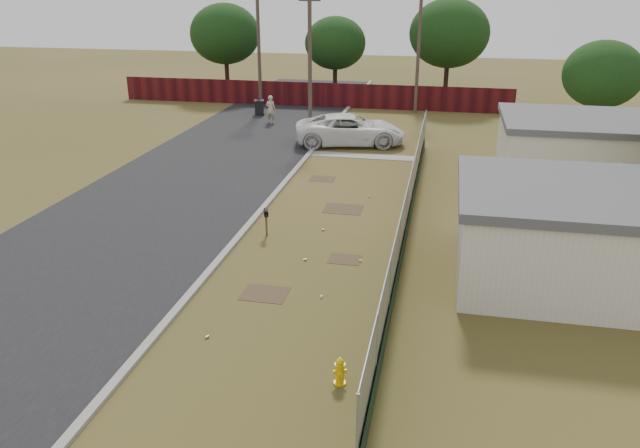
% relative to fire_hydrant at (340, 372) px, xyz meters
% --- Properties ---
extents(ground, '(120.00, 120.00, 0.00)m').
position_rel_fire_hydrant_xyz_m(ground, '(-2.26, 9.06, -0.35)').
color(ground, brown).
rests_on(ground, ground).
extents(street, '(15.10, 60.00, 0.12)m').
position_rel_fire_hydrant_xyz_m(street, '(-9.02, 17.11, -0.33)').
color(street, black).
rests_on(street, ground).
extents(chainlink_fence, '(0.10, 27.06, 2.02)m').
position_rel_fire_hydrant_xyz_m(chainlink_fence, '(0.86, 10.09, 0.45)').
color(chainlink_fence, gray).
rests_on(chainlink_fence, ground).
extents(privacy_fence, '(30.00, 0.12, 1.80)m').
position_rel_fire_hydrant_xyz_m(privacy_fence, '(-8.26, 34.06, 0.55)').
color(privacy_fence, '#4C1012').
rests_on(privacy_fence, ground).
extents(utility_poles, '(12.60, 8.24, 9.00)m').
position_rel_fire_hydrant_xyz_m(utility_poles, '(-5.93, 29.73, 4.35)').
color(utility_poles, brown).
rests_on(utility_poles, ground).
extents(houses, '(9.30, 17.24, 3.10)m').
position_rel_fire_hydrant_xyz_m(houses, '(7.44, 12.19, 1.21)').
color(houses, beige).
rests_on(houses, ground).
extents(horizon_trees, '(33.32, 31.94, 7.78)m').
position_rel_fire_hydrant_xyz_m(horizon_trees, '(-1.42, 32.62, 4.28)').
color(horizon_trees, black).
rests_on(horizon_trees, ground).
extents(fire_hydrant, '(0.38, 0.38, 0.74)m').
position_rel_fire_hydrant_xyz_m(fire_hydrant, '(0.00, 0.00, 0.00)').
color(fire_hydrant, '#E8B90C').
rests_on(fire_hydrant, ground).
extents(mailbox, '(0.29, 0.46, 1.06)m').
position_rel_fire_hydrant_xyz_m(mailbox, '(-4.31, 8.59, 0.49)').
color(mailbox, brown).
rests_on(mailbox, ground).
extents(pickup_truck, '(6.82, 4.23, 1.76)m').
position_rel_fire_hydrant_xyz_m(pickup_truck, '(-3.43, 23.03, 0.53)').
color(pickup_truck, white).
rests_on(pickup_truck, ground).
extents(pedestrian, '(0.72, 0.51, 1.85)m').
position_rel_fire_hydrant_xyz_m(pedestrian, '(-9.58, 27.78, 0.58)').
color(pedestrian, '#C6B291').
rests_on(pedestrian, ground).
extents(trash_bin, '(0.85, 0.84, 1.05)m').
position_rel_fire_hydrant_xyz_m(trash_bin, '(-11.11, 30.14, 0.19)').
color(trash_bin, black).
rests_on(trash_bin, ground).
extents(scattered_litter, '(3.48, 12.60, 0.07)m').
position_rel_fire_hydrant_xyz_m(scattered_litter, '(-1.91, 7.07, -0.31)').
color(scattered_litter, silver).
rests_on(scattered_litter, ground).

